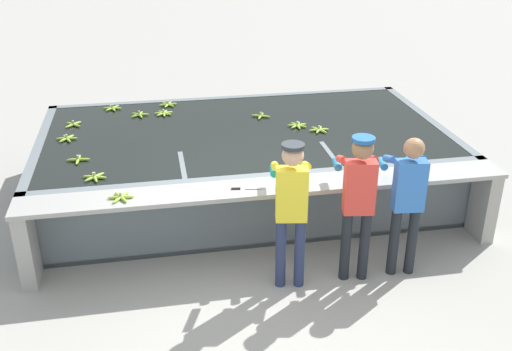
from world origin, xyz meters
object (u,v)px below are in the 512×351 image
Objects in this scene: banana_bunch_floating_5 at (112,108)px; knife_0 at (242,188)px; worker_2 at (407,194)px; worker_1 at (358,195)px; banana_bunch_floating_1 at (261,116)px; banana_bunch_floating_2 at (319,130)px; banana_bunch_ledge_0 at (121,197)px; banana_bunch_floating_8 at (73,124)px; banana_bunch_floating_0 at (168,104)px; worker_0 at (291,202)px; banana_bunch_floating_9 at (139,115)px; banana_bunch_floating_6 at (67,138)px; banana_bunch_floating_7 at (164,113)px; banana_bunch_floating_3 at (94,177)px; banana_bunch_floating_4 at (78,160)px.

banana_bunch_floating_5 is 3.34m from knife_0.
worker_1 is at bearing -179.37° from worker_2.
banana_bunch_floating_2 is at bearing -46.00° from banana_bunch_floating_1.
banana_bunch_ledge_0 is 1.29m from knife_0.
banana_bunch_floating_8 is at bearing 165.99° from banana_bunch_floating_2.
banana_bunch_floating_0 is at bearing 77.89° from banana_bunch_ledge_0.
worker_1 is 4.37m from banana_bunch_floating_5.
banana_bunch_floating_1 is (0.22, 2.76, -0.05)m from worker_0.
banana_bunch_floating_2 is at bearing 85.23° from worker_1.
banana_bunch_floating_9 is (-2.76, 3.13, -0.01)m from worker_2.
banana_bunch_floating_7 is at bearing 30.98° from banana_bunch_floating_6.
banana_bunch_floating_6 and banana_bunch_floating_9 have the same top height.
banana_bunch_floating_2 is 1.00× the size of banana_bunch_ledge_0.
banana_bunch_floating_3 is 2.11m from banana_bunch_floating_9.
banana_bunch_floating_9 is at bearing 39.54° from banana_bunch_floating_6.
worker_1 reaches higher than banana_bunch_floating_1.
knife_0 is (1.98, -2.39, -0.01)m from banana_bunch_floating_8.
banana_bunch_floating_7 is 1.24× the size of banana_bunch_floating_8.
banana_bunch_floating_5 is (-1.89, 3.51, -0.05)m from worker_0.
banana_bunch_floating_0 is (-2.33, 3.52, -0.01)m from worker_2.
banana_bunch_floating_3 and banana_bunch_floating_9 have the same top height.
worker_2 is at bearing -32.44° from banana_bunch_floating_6.
banana_bunch_floating_0 and banana_bunch_floating_2 have the same top height.
banana_bunch_floating_3 is 1.00× the size of banana_bunch_floating_7.
banana_bunch_floating_4 is at bearing -171.90° from banana_bunch_floating_2.
worker_2 is at bearing 0.37° from worker_0.
banana_bunch_floating_8 is (-1.25, -0.25, 0.00)m from banana_bunch_floating_7.
banana_bunch_floating_6 reaches higher than knife_0.
banana_bunch_floating_4 is 1.25× the size of banana_bunch_floating_8.
banana_bunch_floating_6 is at bearing 137.33° from knife_0.
banana_bunch_floating_7 is (-1.15, 3.13, -0.05)m from worker_0.
banana_bunch_floating_2 is 1.00× the size of banana_bunch_floating_5.
banana_bunch_floating_7 is at bearing 127.65° from worker_2.
worker_0 is at bearing -73.22° from banana_bunch_floating_0.
worker_2 is (0.55, 0.01, -0.05)m from worker_1.
banana_bunch_ledge_0 is at bearing -86.62° from banana_bunch_floating_5.
banana_bunch_floating_7 is (-2.04, 1.07, -0.00)m from banana_bunch_floating_2.
banana_bunch_floating_7 is 1.01× the size of banana_bunch_floating_9.
banana_bunch_floating_9 is at bearing 155.87° from banana_bunch_floating_2.
worker_1 is at bearing -79.82° from banana_bunch_floating_1.
banana_bunch_floating_2 is at bearing 100.35° from worker_2.
banana_bunch_ledge_0 reaches higher than banana_bunch_floating_2.
banana_bunch_floating_9 is at bearing 115.53° from worker_0.
banana_bunch_floating_2 is at bearing -27.65° from banana_bunch_floating_7.
banana_bunch_floating_5 is at bearing 160.49° from banana_bunch_floating_1.
banana_bunch_floating_4 is 1.00× the size of banana_bunch_ledge_0.
worker_1 reaches higher than worker_0.
banana_bunch_floating_8 is at bearing 177.20° from banana_bunch_floating_1.
banana_bunch_floating_7 is at bearing 110.12° from worker_0.
worker_1 reaches higher than banana_bunch_floating_4.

